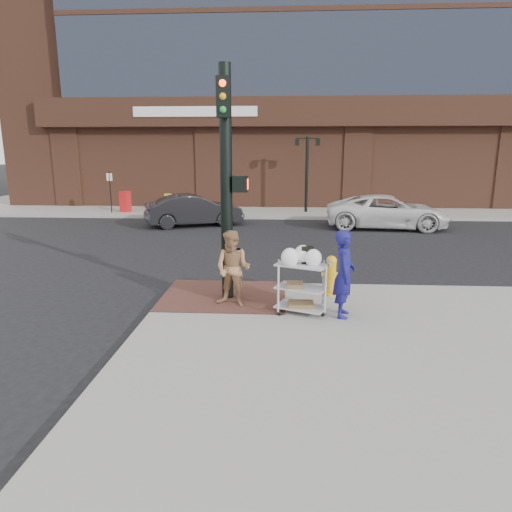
# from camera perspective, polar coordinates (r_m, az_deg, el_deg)

# --- Properties ---
(ground) EXTENTS (220.00, 220.00, 0.00)m
(ground) POSITION_cam_1_polar(r_m,az_deg,el_deg) (9.69, -1.12, -7.50)
(ground) COLOR black
(ground) RESTS_ON ground
(sidewalk_far) EXTENTS (65.00, 36.00, 0.15)m
(sidewalk_far) POSITION_cam_1_polar(r_m,az_deg,el_deg) (42.84, 19.47, 7.80)
(sidewalk_far) COLOR gray
(sidewalk_far) RESTS_ON ground
(brick_curb_ramp) EXTENTS (2.80, 2.40, 0.01)m
(brick_curb_ramp) POSITION_cam_1_polar(r_m,az_deg,el_deg) (10.54, -4.01, -4.92)
(brick_curb_ramp) COLOR #4D2A24
(brick_curb_ramp) RESTS_ON sidewalk_near
(bank_building) EXTENTS (42.00, 26.00, 28.00)m
(bank_building) POSITION_cam_1_polar(r_m,az_deg,el_deg) (41.69, 10.30, 27.74)
(bank_building) COLOR brown
(bank_building) RESTS_ON sidewalk_far
(lamp_post) EXTENTS (1.32, 0.22, 4.00)m
(lamp_post) POSITION_cam_1_polar(r_m,az_deg,el_deg) (25.09, 6.38, 11.13)
(lamp_post) COLOR black
(lamp_post) RESTS_ON sidewalk_far
(parking_sign) EXTENTS (0.05, 0.05, 2.20)m
(parking_sign) POSITION_cam_1_polar(r_m,az_deg,el_deg) (25.84, -17.74, 7.61)
(parking_sign) COLOR black
(parking_sign) RESTS_ON sidewalk_far
(traffic_signal_pole) EXTENTS (0.61, 0.51, 5.00)m
(traffic_signal_pole) POSITION_cam_1_polar(r_m,az_deg,el_deg) (9.91, -3.63, 9.72)
(traffic_signal_pole) COLOR black
(traffic_signal_pole) RESTS_ON sidewalk_near
(woman_blue) EXTENTS (0.51, 0.69, 1.75)m
(woman_blue) POSITION_cam_1_polar(r_m,az_deg,el_deg) (9.17, 10.97, -2.20)
(woman_blue) COLOR navy
(woman_blue) RESTS_ON sidewalk_near
(pedestrian_tan) EXTENTS (0.94, 0.82, 1.63)m
(pedestrian_tan) POSITION_cam_1_polar(r_m,az_deg,el_deg) (9.65, -2.88, -1.59)
(pedestrian_tan) COLOR #9F734B
(pedestrian_tan) RESTS_ON sidewalk_near
(sedan_dark) EXTENTS (4.69, 3.10, 1.46)m
(sedan_dark) POSITION_cam_1_polar(r_m,az_deg,el_deg) (21.33, -7.77, 5.69)
(sedan_dark) COLOR black
(sedan_dark) RESTS_ON ground
(minivan_white) EXTENTS (5.58, 2.97, 1.49)m
(minivan_white) POSITION_cam_1_polar(r_m,az_deg,el_deg) (21.31, 16.09, 5.34)
(minivan_white) COLOR silver
(minivan_white) RESTS_ON ground
(utility_cart) EXTENTS (1.13, 0.90, 1.39)m
(utility_cart) POSITION_cam_1_polar(r_m,az_deg,el_deg) (9.31, 5.70, -3.38)
(utility_cart) COLOR #B3B2B8
(utility_cart) RESTS_ON sidewalk_near
(fire_hydrant) EXTENTS (0.44, 0.31, 0.93)m
(fire_hydrant) POSITION_cam_1_polar(r_m,az_deg,el_deg) (10.58, 9.37, -2.36)
(fire_hydrant) COLOR #EEAA14
(fire_hydrant) RESTS_ON sidewalk_near
(newsbox_red) EXTENTS (0.59, 0.57, 1.13)m
(newsbox_red) POSITION_cam_1_polar(r_m,az_deg,el_deg) (26.02, -16.02, 6.57)
(newsbox_red) COLOR red
(newsbox_red) RESTS_ON sidewalk_far
(newsbox_yellow) EXTENTS (0.48, 0.45, 0.96)m
(newsbox_yellow) POSITION_cam_1_polar(r_m,az_deg,el_deg) (25.66, -10.89, 6.57)
(newsbox_yellow) COLOR #CECD16
(newsbox_yellow) RESTS_ON sidewalk_far
(newsbox_blue) EXTENTS (0.41, 0.38, 0.91)m
(newsbox_blue) POSITION_cam_1_polar(r_m,az_deg,el_deg) (25.11, -9.48, 6.43)
(newsbox_blue) COLOR #193BA8
(newsbox_blue) RESTS_ON sidewalk_far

